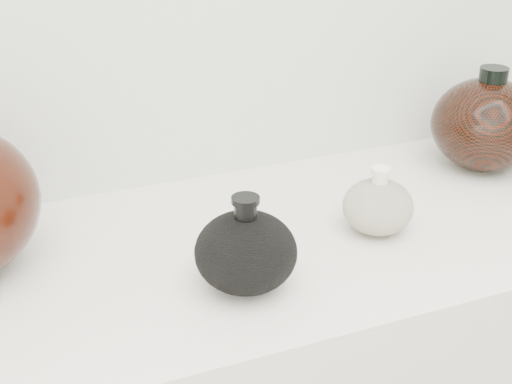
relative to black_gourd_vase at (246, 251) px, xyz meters
name	(u,v)px	position (x,y,z in m)	size (l,w,h in m)	color
black_gourd_vase	(246,251)	(0.00, 0.00, 0.00)	(0.18, 0.18, 0.13)	black
cream_gourd_vase	(378,206)	(0.24, 0.07, -0.01)	(0.11, 0.11, 0.11)	beige
right_round_pot	(486,124)	(0.54, 0.20, 0.03)	(0.23, 0.23, 0.19)	black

